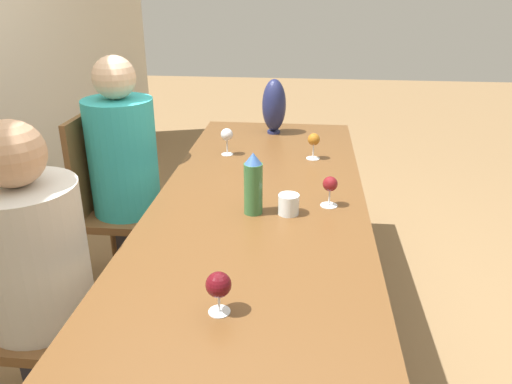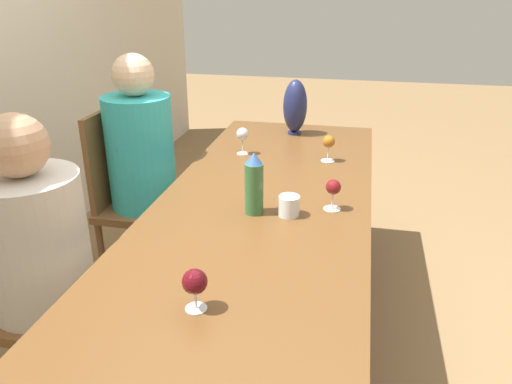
{
  "view_description": "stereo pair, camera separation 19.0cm",
  "coord_description": "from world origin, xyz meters",
  "px_view_note": "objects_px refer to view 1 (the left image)",
  "views": [
    {
      "loc": [
        -1.8,
        -0.18,
        1.59
      ],
      "look_at": [
        -0.05,
        0.0,
        0.84
      ],
      "focal_mm": 35.0,
      "sensor_mm": 36.0,
      "label": 1
    },
    {
      "loc": [
        -1.77,
        -0.37,
        1.59
      ],
      "look_at": [
        -0.05,
        0.0,
        0.84
      ],
      "focal_mm": 35.0,
      "sensor_mm": 36.0,
      "label": 2
    }
  ],
  "objects_px": {
    "chair_near": "(22,303)",
    "wine_glass_1": "(219,286)",
    "chair_far": "(114,200)",
    "vase": "(274,106)",
    "wine_glass_2": "(314,141)",
    "person_near": "(40,276)",
    "person_far": "(127,172)",
    "water_bottle": "(253,184)",
    "wine_glass_3": "(227,135)",
    "water_tumbler": "(289,204)",
    "wine_glass_0": "(330,185)"
  },
  "relations": [
    {
      "from": "chair_near",
      "to": "wine_glass_1",
      "type": "bearing_deg",
      "value": -110.02
    },
    {
      "from": "wine_glass_1",
      "to": "chair_near",
      "type": "bearing_deg",
      "value": 69.98
    },
    {
      "from": "chair_near",
      "to": "chair_far",
      "type": "distance_m",
      "value": 0.92
    },
    {
      "from": "vase",
      "to": "wine_glass_1",
      "type": "bearing_deg",
      "value": 179.2
    },
    {
      "from": "vase",
      "to": "wine_glass_2",
      "type": "relative_size",
      "value": 2.39
    },
    {
      "from": "vase",
      "to": "person_near",
      "type": "relative_size",
      "value": 0.27
    },
    {
      "from": "person_near",
      "to": "person_far",
      "type": "distance_m",
      "value": 0.92
    },
    {
      "from": "water_bottle",
      "to": "chair_near",
      "type": "relative_size",
      "value": 0.26
    },
    {
      "from": "person_near",
      "to": "chair_near",
      "type": "bearing_deg",
      "value": 90.0
    },
    {
      "from": "wine_glass_3",
      "to": "chair_far",
      "type": "height_order",
      "value": "chair_far"
    },
    {
      "from": "water_bottle",
      "to": "wine_glass_3",
      "type": "bearing_deg",
      "value": 17.16
    },
    {
      "from": "water_tumbler",
      "to": "wine_glass_0",
      "type": "height_order",
      "value": "wine_glass_0"
    },
    {
      "from": "vase",
      "to": "person_near",
      "type": "distance_m",
      "value": 1.66
    },
    {
      "from": "water_bottle",
      "to": "wine_glass_3",
      "type": "relative_size",
      "value": 1.77
    },
    {
      "from": "wine_glass_0",
      "to": "wine_glass_1",
      "type": "height_order",
      "value": "same"
    },
    {
      "from": "person_near",
      "to": "vase",
      "type": "bearing_deg",
      "value": -25.92
    },
    {
      "from": "wine_glass_2",
      "to": "water_bottle",
      "type": "bearing_deg",
      "value": 160.74
    },
    {
      "from": "water_bottle",
      "to": "wine_glass_0",
      "type": "relative_size",
      "value": 1.97
    },
    {
      "from": "wine_glass_3",
      "to": "chair_near",
      "type": "bearing_deg",
      "value": 150.51
    },
    {
      "from": "wine_glass_1",
      "to": "wine_glass_0",
      "type": "bearing_deg",
      "value": -23.5
    },
    {
      "from": "wine_glass_2",
      "to": "person_far",
      "type": "relative_size",
      "value": 0.11
    },
    {
      "from": "wine_glass_1",
      "to": "wine_glass_3",
      "type": "height_order",
      "value": "wine_glass_3"
    },
    {
      "from": "wine_glass_0",
      "to": "wine_glass_3",
      "type": "distance_m",
      "value": 0.78
    },
    {
      "from": "vase",
      "to": "wine_glass_1",
      "type": "height_order",
      "value": "vase"
    },
    {
      "from": "wine_glass_2",
      "to": "chair_near",
      "type": "height_order",
      "value": "chair_near"
    },
    {
      "from": "person_near",
      "to": "wine_glass_3",
      "type": "bearing_deg",
      "value": -25.56
    },
    {
      "from": "water_bottle",
      "to": "person_near",
      "type": "distance_m",
      "value": 0.83
    },
    {
      "from": "water_bottle",
      "to": "person_near",
      "type": "bearing_deg",
      "value": 116.68
    },
    {
      "from": "wine_glass_2",
      "to": "wine_glass_3",
      "type": "xyz_separation_m",
      "value": [
        0.02,
        0.45,
        0.01
      ]
    },
    {
      "from": "chair_near",
      "to": "chair_far",
      "type": "xyz_separation_m",
      "value": [
        0.92,
        0.0,
        0.0
      ]
    },
    {
      "from": "wine_glass_1",
      "to": "chair_far",
      "type": "height_order",
      "value": "chair_far"
    },
    {
      "from": "vase",
      "to": "wine_glass_0",
      "type": "bearing_deg",
      "value": -163.65
    },
    {
      "from": "vase",
      "to": "wine_glass_3",
      "type": "relative_size",
      "value": 2.28
    },
    {
      "from": "chair_far",
      "to": "person_far",
      "type": "xyz_separation_m",
      "value": [
        0.0,
        -0.09,
        0.16
      ]
    },
    {
      "from": "vase",
      "to": "wine_glass_1",
      "type": "xyz_separation_m",
      "value": [
        -1.76,
        0.02,
        -0.08
      ]
    },
    {
      "from": "wine_glass_1",
      "to": "wine_glass_3",
      "type": "relative_size",
      "value": 0.89
    },
    {
      "from": "wine_glass_2",
      "to": "wine_glass_3",
      "type": "bearing_deg",
      "value": 87.62
    },
    {
      "from": "wine_glass_1",
      "to": "chair_near",
      "type": "xyz_separation_m",
      "value": [
        0.29,
        0.78,
        -0.32
      ]
    },
    {
      "from": "wine_glass_2",
      "to": "water_tumbler",
      "type": "bearing_deg",
      "value": 171.75
    },
    {
      "from": "vase",
      "to": "wine_glass_0",
      "type": "relative_size",
      "value": 2.54
    },
    {
      "from": "water_tumbler",
      "to": "vase",
      "type": "distance_m",
      "value": 1.13
    },
    {
      "from": "water_tumbler",
      "to": "wine_glass_1",
      "type": "height_order",
      "value": "wine_glass_1"
    },
    {
      "from": "vase",
      "to": "chair_near",
      "type": "height_order",
      "value": "vase"
    },
    {
      "from": "chair_near",
      "to": "vase",
      "type": "bearing_deg",
      "value": -28.73
    },
    {
      "from": "wine_glass_2",
      "to": "wine_glass_3",
      "type": "relative_size",
      "value": 0.95
    },
    {
      "from": "person_near",
      "to": "chair_far",
      "type": "bearing_deg",
      "value": 5.71
    },
    {
      "from": "vase",
      "to": "chair_near",
      "type": "relative_size",
      "value": 0.33
    },
    {
      "from": "person_near",
      "to": "person_far",
      "type": "height_order",
      "value": "person_far"
    },
    {
      "from": "water_tumbler",
      "to": "wine_glass_3",
      "type": "relative_size",
      "value": 0.59
    },
    {
      "from": "water_bottle",
      "to": "chair_near",
      "type": "xyz_separation_m",
      "value": [
        -0.36,
        0.81,
        -0.35
      ]
    }
  ]
}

